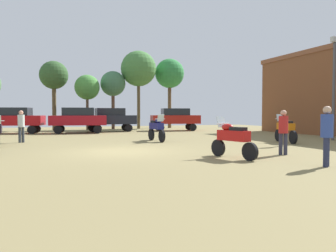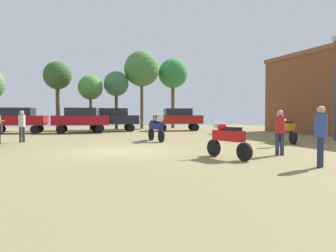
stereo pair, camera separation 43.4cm
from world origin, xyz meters
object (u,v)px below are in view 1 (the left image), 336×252
car_4 (79,118)px  tree_7 (54,76)px  car_3 (14,118)px  tree_3 (87,88)px  motorcycle_10 (285,129)px  tree_2 (113,84)px  person_3 (327,131)px  person_1 (283,129)px  tree_1 (138,69)px  motorcycle_9 (233,138)px  person_2 (21,124)px  car_2 (175,118)px  motorcycle_8 (157,128)px  lamp_post (334,82)px  car_1 (110,118)px  tree_8 (170,74)px

car_4 → tree_7: (-1.72, 5.51, 3.83)m
car_3 → car_4: size_ratio=1.01×
car_3 → tree_3: size_ratio=0.88×
motorcycle_10 → tree_2: tree_2 is taller
person_3 → tree_2: tree_2 is taller
person_1 → person_3: bearing=115.6°
car_3 → tree_1: tree_1 is taller
motorcycle_9 → person_2: 11.69m
motorcycle_10 → car_3: size_ratio=0.49×
tree_2 → car_2: bearing=-46.2°
motorcycle_8 → tree_2: 15.46m
tree_2 → lamp_post: size_ratio=0.97×
car_4 → tree_3: bearing=-4.3°
car_3 → tree_3: (5.95, 3.97, 2.82)m
motorcycle_8 → car_4: size_ratio=0.47×
person_1 → person_3: size_ratio=0.95×
motorcycle_8 → person_3: 10.14m
person_3 → tree_2: bearing=-119.7°
person_2 → person_3: person_3 is taller
car_2 → lamp_post: size_ratio=0.77×
person_2 → person_3: (8.93, -11.60, 0.03)m
motorcycle_9 → tree_1: bearing=68.1°
car_1 → tree_2: bearing=-13.2°
car_3 → tree_1: 12.97m
car_1 → person_3: size_ratio=2.45×
motorcycle_9 → tree_3: (-2.54, 21.81, 3.29)m
car_4 → tree_2: size_ratio=0.79×
person_1 → tree_2: 22.69m
car_3 → car_4: 4.87m
car_4 → tree_3: size_ratio=0.87×
person_1 → person_2: person_2 is taller
motorcycle_9 → person_2: (-7.34, 9.10, 0.29)m
motorcycle_8 → person_3: person_3 is taller
person_1 → tree_8: bearing=-60.1°
tree_2 → tree_7: size_ratio=0.90×
person_1 → tree_8: 23.55m
car_1 → car_4: same height
motorcycle_10 → car_2: bearing=107.7°
car_1 → tree_2: (1.08, 4.38, 3.27)m
tree_1 → tree_8: tree_1 is taller
car_2 → car_3: same height
car_4 → tree_2: 7.70m
motorcycle_10 → tree_8: bearing=101.9°
lamp_post → tree_1: bearing=110.8°
motorcycle_10 → person_3: size_ratio=1.28×
car_3 → person_3: car_3 is taller
motorcycle_10 → tree_8: size_ratio=0.31×
person_2 → car_3: bearing=69.9°
person_2 → person_3: bearing=-80.0°
car_1 → person_3: 20.75m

